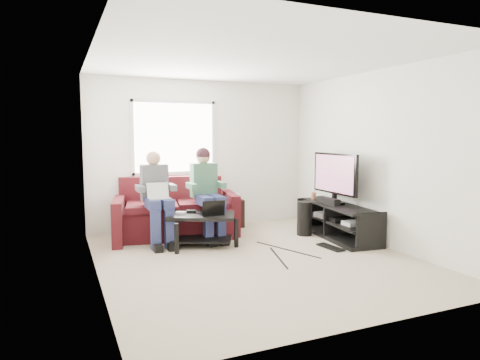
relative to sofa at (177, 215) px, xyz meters
name	(u,v)px	position (x,y,z in m)	size (l,w,h in m)	color
floor	(255,258)	(0.62, -1.69, -0.34)	(4.50, 4.50, 0.00)	#BDAB93
ceiling	(256,60)	(0.62, -1.69, 2.26)	(4.50, 4.50, 0.00)	white
wall_back	(202,154)	(0.62, 0.56, 0.96)	(4.50, 4.50, 0.00)	white
wall_front	(372,177)	(0.62, -3.94, 0.96)	(4.50, 4.50, 0.00)	white
wall_left	(94,166)	(-1.38, -1.69, 0.96)	(4.50, 4.50, 0.00)	white
wall_right	(377,158)	(2.62, -1.69, 0.96)	(4.50, 4.50, 0.00)	white
window	(174,138)	(0.12, 0.54, 1.26)	(1.48, 0.04, 1.28)	white
sofa	(177,215)	(0.00, 0.00, 0.00)	(2.19, 1.26, 0.95)	#4F131B
person_left	(157,193)	(-0.40, -0.38, 0.43)	(0.40, 0.71, 1.40)	navy
person_right	(207,186)	(0.40, -0.36, 0.49)	(0.40, 0.71, 1.44)	navy
laptop_silver	(159,195)	(-0.40, -0.53, 0.42)	(0.32, 0.22, 0.24)	silver
coffee_table	(201,223)	(0.17, -0.80, 0.01)	(1.11, 0.93, 0.48)	black
laptop_black	(211,207)	(0.29, -0.88, 0.26)	(0.34, 0.24, 0.24)	black
controller_a	(181,213)	(-0.11, -0.68, 0.16)	(0.14, 0.09, 0.04)	silver
controller_b	(191,211)	(0.07, -0.62, 0.16)	(0.14, 0.09, 0.04)	black
controller_c	(217,210)	(0.47, -0.65, 0.16)	(0.14, 0.09, 0.04)	gray
tv_stand	(338,223)	(2.32, -1.18, -0.10)	(0.67, 1.69, 0.54)	black
tv	(335,175)	(2.32, -1.08, 0.66)	(0.12, 1.10, 0.81)	black
soundbar	(328,201)	(2.20, -1.08, 0.25)	(0.12, 0.50, 0.10)	black
drink_cup	(314,196)	(2.27, -0.55, 0.26)	(0.08, 0.08, 0.12)	#976141
console_white	(354,223)	(2.32, -1.58, -0.03)	(0.30, 0.22, 0.06)	silver
console_grey	(327,215)	(2.32, -0.88, -0.02)	(0.34, 0.26, 0.08)	gray
console_black	(340,219)	(2.32, -1.23, -0.02)	(0.38, 0.30, 0.07)	black
subwoofer	(304,218)	(1.94, -0.79, -0.06)	(0.25, 0.25, 0.56)	black
keyboard_floor	(330,247)	(1.86, -1.66, -0.33)	(0.16, 0.48, 0.03)	black
end_table	(233,212)	(1.12, 0.28, -0.08)	(0.33, 0.33, 0.59)	black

